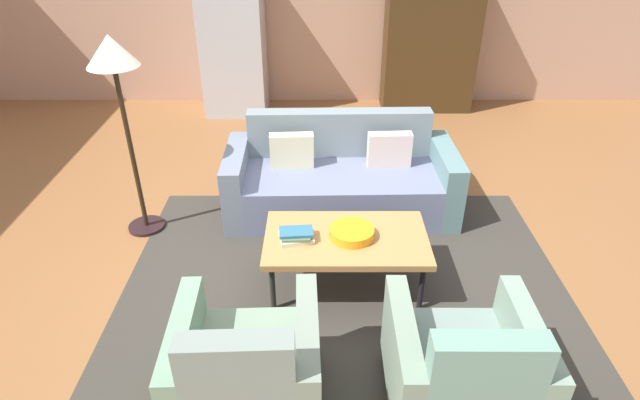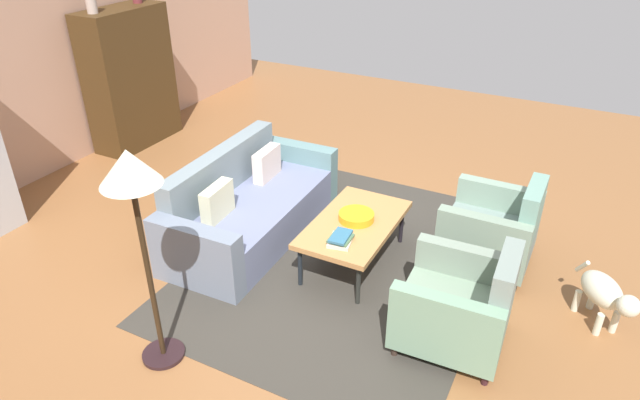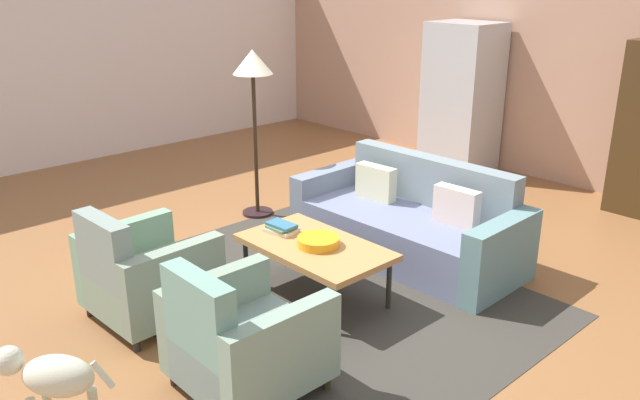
% 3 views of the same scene
% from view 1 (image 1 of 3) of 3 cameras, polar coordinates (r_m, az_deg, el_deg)
% --- Properties ---
extents(ground_plane, '(11.51, 11.51, 0.00)m').
position_cam_1_polar(ground_plane, '(4.38, -0.62, -6.01)').
color(ground_plane, brown).
extents(area_rug, '(3.40, 2.60, 0.01)m').
position_cam_1_polar(area_rug, '(4.12, 2.64, -8.73)').
color(area_rug, '#37342D').
rests_on(area_rug, ground).
extents(couch, '(2.12, 0.95, 0.86)m').
position_cam_1_polar(couch, '(4.90, 2.15, 2.37)').
color(couch, slate).
rests_on(couch, ground).
extents(coffee_table, '(1.20, 0.70, 0.45)m').
position_cam_1_polar(coffee_table, '(3.83, 2.81, -4.51)').
color(coffee_table, black).
rests_on(coffee_table, ground).
extents(armchair_left, '(0.83, 0.83, 0.88)m').
position_cam_1_polar(armchair_left, '(3.03, -8.15, -18.45)').
color(armchair_left, '#33251F').
rests_on(armchair_left, ground).
extents(armchair_right, '(0.80, 0.80, 0.88)m').
position_cam_1_polar(armchair_right, '(3.11, 15.47, -17.97)').
color(armchair_right, '#39251D').
rests_on(armchair_right, ground).
extents(fruit_bowl, '(0.33, 0.33, 0.07)m').
position_cam_1_polar(fruit_bowl, '(3.79, 3.45, -3.61)').
color(fruit_bowl, orange).
rests_on(fruit_bowl, coffee_table).
extents(book_stack, '(0.27, 0.23, 0.08)m').
position_cam_1_polar(book_stack, '(3.76, -2.70, -3.88)').
color(book_stack, beige).
rests_on(book_stack, coffee_table).
extents(cabinet, '(1.20, 0.51, 1.80)m').
position_cam_1_polar(cabinet, '(7.31, 11.95, 16.62)').
color(cabinet, '#3F2A13').
rests_on(cabinet, ground).
extents(refrigerator, '(0.80, 0.73, 1.85)m').
position_cam_1_polar(refrigerator, '(7.15, -9.60, 16.72)').
color(refrigerator, '#B7BABF').
rests_on(refrigerator, ground).
extents(floor_lamp, '(0.40, 0.40, 1.72)m').
position_cam_1_polar(floor_lamp, '(4.38, -21.74, 13.06)').
color(floor_lamp, black).
rests_on(floor_lamp, ground).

